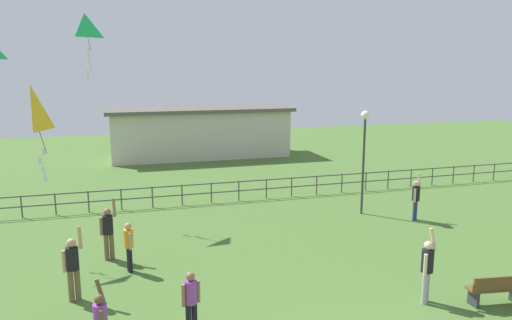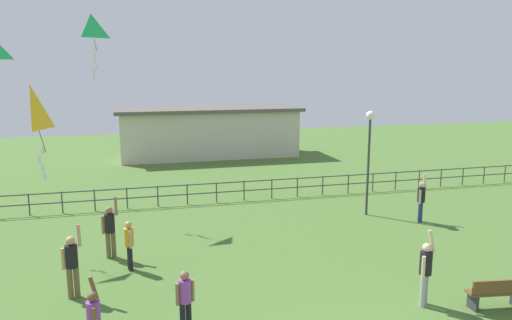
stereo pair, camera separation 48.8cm
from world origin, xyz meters
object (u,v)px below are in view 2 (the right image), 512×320
at_px(lamppost, 369,140).
at_px(park_bench, 497,292).
at_px(person_0, 426,269).
at_px(person_4, 421,199).
at_px(person_1, 72,262).
at_px(kite_0, 32,111).
at_px(kite_3, 92,29).
at_px(person_3, 185,298).
at_px(person_6, 94,320).
at_px(person_2, 110,228).
at_px(person_5, 129,242).

relative_size(lamppost, park_bench, 2.85).
distance_m(park_bench, person_0, 1.89).
bearing_deg(park_bench, person_4, 71.64).
bearing_deg(person_1, park_bench, -18.02).
bearing_deg(lamppost, kite_0, -157.64).
bearing_deg(kite_3, person_1, -92.66).
distance_m(lamppost, kite_0, 12.96).
bearing_deg(person_3, person_6, -164.10).
relative_size(person_2, person_3, 1.31).
bearing_deg(kite_0, person_3, -37.07).
bearing_deg(person_6, kite_0, 114.33).
bearing_deg(person_3, kite_0, 142.93).
xyz_separation_m(person_4, kite_0, (-13.50, -3.44, 4.10)).
distance_m(kite_0, kite_3, 8.42).
bearing_deg(person_0, person_2, 145.75).
relative_size(park_bench, person_5, 1.00).
height_order(lamppost, kite_3, kite_3).
relative_size(person_0, kite_0, 0.83).
relative_size(person_1, kite_3, 0.78).
relative_size(lamppost, person_6, 2.42).
xyz_separation_m(person_6, kite_0, (-1.41, 3.11, 4.15)).
xyz_separation_m(lamppost, person_0, (-2.32, -7.63, -2.20)).
height_order(lamppost, person_2, lamppost).
bearing_deg(person_6, kite_3, 91.97).
height_order(kite_0, kite_3, kite_3).
xyz_separation_m(person_1, person_6, (0.75, -3.12, -0.11)).
xyz_separation_m(person_3, person_6, (-1.97, -0.56, 0.02)).
distance_m(person_0, person_2, 9.68).
distance_m(person_4, person_6, 13.75).
bearing_deg(person_0, person_6, -177.52).
distance_m(person_2, person_5, 1.31).
distance_m(person_5, person_6, 4.70).
distance_m(person_2, person_3, 5.55).
height_order(person_3, kite_0, kite_0).
height_order(person_0, person_3, person_0).
height_order(person_1, person_3, person_1).
xyz_separation_m(park_bench, person_5, (-9.08, 4.95, 0.43)).
bearing_deg(person_0, lamppost, 73.11).
distance_m(lamppost, person_2, 10.77).
relative_size(person_5, person_6, 0.85).
distance_m(person_3, kite_0, 5.94).
relative_size(park_bench, person_1, 0.76).
relative_size(park_bench, kite_3, 0.59).
xyz_separation_m(park_bench, person_1, (-10.56, 3.44, 0.56)).
distance_m(person_5, kite_3, 9.38).
bearing_deg(kite_3, kite_0, -97.35).
bearing_deg(person_5, kite_3, 99.80).
distance_m(park_bench, person_1, 11.12).
bearing_deg(person_0, kite_3, 128.48).
xyz_separation_m(person_2, person_5, (0.59, -1.16, -0.13)).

